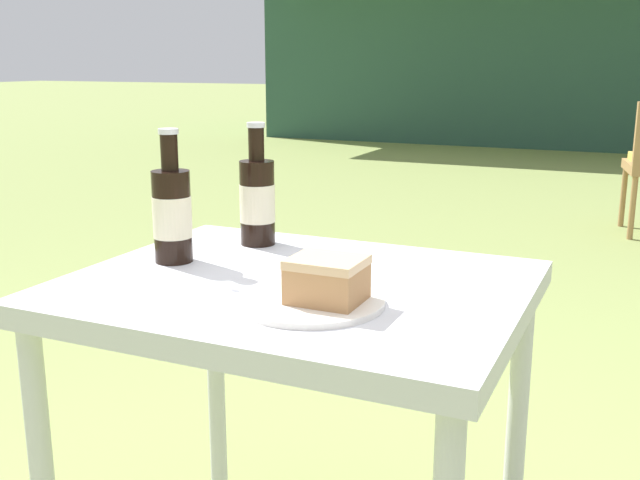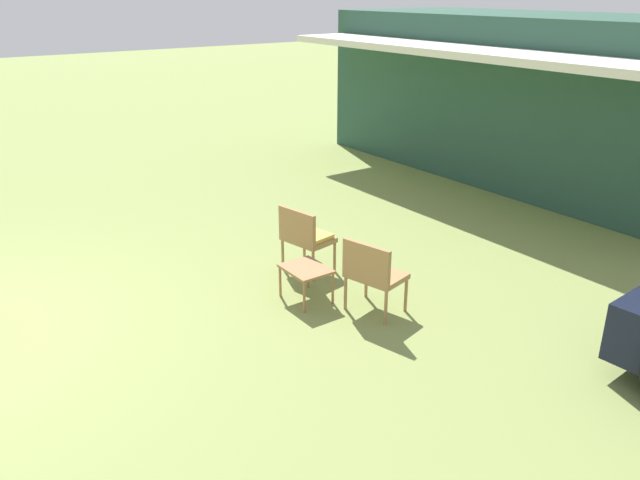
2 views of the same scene
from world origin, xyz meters
The scene contains 4 objects.
cabin_building centered at (-0.55, 10.06, 1.47)m, with size 8.22×4.33×2.91m.
wicker_chair_cushioned centered at (0.68, 4.02, 0.50)m, with size 0.67×0.55×0.85m.
wicker_chair_plain centered at (2.00, 4.00, 0.50)m, with size 0.69×0.58×0.85m.
garden_side_table centered at (1.33, 3.59, 0.36)m, with size 0.55×0.44×0.40m.
Camera 2 is at (6.64, 0.01, 3.33)m, focal length 35.00 mm.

